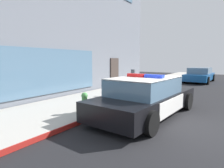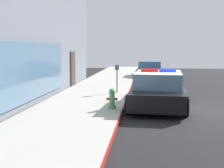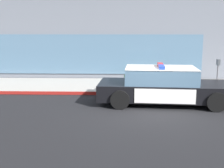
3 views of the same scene
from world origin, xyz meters
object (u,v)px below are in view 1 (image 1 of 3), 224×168
object	(u,v)px
car_down_street	(200,75)
parking_meter	(133,77)
fire_hydrant	(85,103)
police_cruiser	(146,97)

from	to	relation	value
car_down_street	parking_meter	size ratio (longest dim) A/B	3.47
fire_hydrant	car_down_street	distance (m)	13.79
fire_hydrant	parking_meter	size ratio (longest dim) A/B	0.54
police_cruiser	fire_hydrant	size ratio (longest dim) A/B	7.06
fire_hydrant	car_down_street	bearing A→B (deg)	-6.38
police_cruiser	parking_meter	distance (m)	3.23
police_cruiser	fire_hydrant	world-z (taller)	police_cruiser
car_down_street	parking_meter	xyz separation A→B (m)	(-9.72, 1.72, 0.45)
police_cruiser	car_down_street	xyz separation A→B (m)	(12.32, 0.14, -0.05)
fire_hydrant	parking_meter	world-z (taller)	parking_meter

